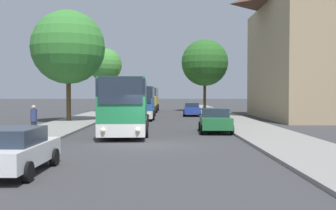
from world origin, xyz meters
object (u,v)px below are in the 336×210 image
object	(u,v)px
tree_left_near	(105,65)
parked_car_right_near	(215,120)
bus_front	(127,104)
bus_rear	(148,99)
parked_car_right_far	(192,109)
bus_middle	(142,101)
tree_right_near	(205,63)
tree_left_far	(68,47)
pedestrian_waiting_far	(34,121)
parked_car_left_curb	(15,150)

from	to	relation	value
tree_left_near	parked_car_right_near	bearing A→B (deg)	-66.55
bus_front	bus_rear	xyz separation A→B (m)	(0.27, 27.71, -0.08)
parked_car_right_far	tree_left_near	bearing A→B (deg)	-30.06
bus_middle	parked_car_right_near	bearing A→B (deg)	-69.29
bus_middle	tree_left_near	world-z (taller)	tree_left_near
parked_car_right_far	tree_right_near	world-z (taller)	tree_right_near
bus_rear	tree_left_far	xyz separation A→B (m)	(-6.21, -19.37, 4.82)
bus_rear	tree_left_far	world-z (taller)	tree_left_far
tree_right_near	tree_left_near	bearing A→B (deg)	-162.63
pedestrian_waiting_far	tree_right_near	world-z (taller)	tree_right_near
bus_front	parked_car_left_curb	size ratio (longest dim) A/B	2.87
tree_right_near	bus_middle	bearing A→B (deg)	-118.15
bus_front	tree_right_near	distance (m)	30.32
bus_middle	pedestrian_waiting_far	xyz separation A→B (m)	(-5.02, -18.06, -0.67)
bus_rear	parked_car_left_curb	size ratio (longest dim) A/B	2.54
bus_front	parked_car_right_near	world-z (taller)	bus_front
bus_rear	pedestrian_waiting_far	bearing A→B (deg)	-98.35
parked_car_right_far	tree_left_far	world-z (taller)	tree_left_far
tree_left_far	pedestrian_waiting_far	bearing A→B (deg)	-85.01
tree_left_near	parked_car_right_far	bearing A→B (deg)	-32.36
bus_rear	tree_left_far	distance (m)	20.90
bus_middle	tree_left_near	distance (m)	12.77
bus_middle	tree_right_near	xyz separation A→B (m)	(7.96, 14.87, 5.10)
parked_car_left_curb	bus_middle	bearing A→B (deg)	85.74
bus_middle	tree_left_far	world-z (taller)	tree_left_far
bus_front	parked_car_right_near	xyz separation A→B (m)	(5.83, -0.70, -1.03)
bus_front	parked_car_right_far	size ratio (longest dim) A/B	2.59
parked_car_right_far	tree_left_far	bearing A→B (deg)	41.79
bus_middle	pedestrian_waiting_far	bearing A→B (deg)	-106.00
parked_car_left_curb	pedestrian_waiting_far	distance (m)	9.85
bus_middle	bus_rear	distance (m)	13.80
parked_car_right_near	pedestrian_waiting_far	bearing A→B (deg)	20.57
bus_rear	tree_left_near	world-z (taller)	tree_left_near
pedestrian_waiting_far	tree_left_far	size ratio (longest dim) A/B	0.18
tree_right_near	parked_car_right_far	bearing A→B (deg)	-103.16
bus_rear	parked_car_left_curb	xyz separation A→B (m)	(-2.57, -41.36, -1.00)
bus_middle	parked_car_right_near	xyz separation A→B (m)	(5.65, -14.60, -0.89)
parked_car_left_curb	parked_car_right_far	world-z (taller)	parked_car_left_curb
parked_car_left_curb	pedestrian_waiting_far	bearing A→B (deg)	105.87
bus_rear	parked_car_right_near	distance (m)	28.96
tree_left_far	tree_right_near	bearing A→B (deg)	55.45
tree_left_near	tree_right_near	bearing A→B (deg)	17.37
parked_car_left_curb	tree_left_far	size ratio (longest dim) A/B	0.44
tree_left_far	tree_right_near	distance (m)	24.81
bus_front	parked_car_left_curb	distance (m)	13.89
parked_car_right_near	pedestrian_waiting_far	distance (m)	11.22
tree_left_near	tree_left_far	size ratio (longest dim) A/B	0.85
parked_car_right_near	tree_left_far	world-z (taller)	tree_left_far
bus_middle	pedestrian_waiting_far	size ratio (longest dim) A/B	6.32
parked_car_left_curb	tree_right_near	size ratio (longest dim) A/B	0.43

